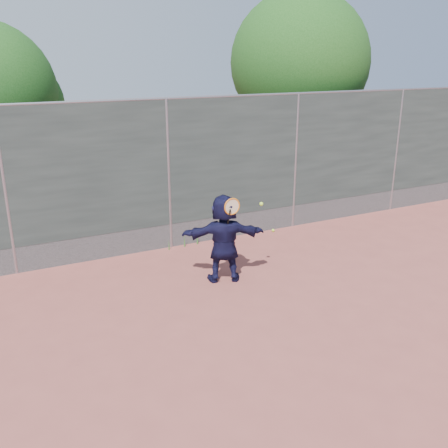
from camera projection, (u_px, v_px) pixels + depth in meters
name	position (u px, v px, depth m)	size (l,w,h in m)	color
ground	(254.00, 324.00, 7.39)	(80.00, 80.00, 0.00)	#9E4C42
player	(224.00, 238.00, 8.60)	(1.45, 0.46, 1.56)	black
ball_ground	(273.00, 230.00, 11.22)	(0.07, 0.07, 0.07)	#BCF536
fence	(169.00, 172.00, 9.86)	(20.00, 0.06, 3.03)	#38423D
swing_action	(235.00, 207.00, 8.28)	(0.75, 0.13, 0.51)	orange
tree_right	(304.00, 66.00, 13.11)	(3.78, 3.60, 5.39)	#382314
weed_clump	(186.00, 240.00, 10.35)	(0.68, 0.07, 0.30)	#387226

